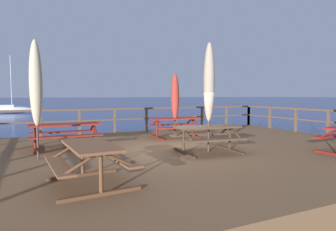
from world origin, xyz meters
TOP-DOWN VIEW (x-y plane):
  - ground_plane at (0.00, 0.00)m, footprint 600.00×600.00m
  - wooden_deck at (0.00, 0.00)m, footprint 13.94×9.87m
  - railing_waterside_far at (0.00, 4.79)m, footprint 13.74×0.10m
  - railing_side_right at (6.82, -0.00)m, footprint 0.10×9.67m
  - picnic_table_mid_left at (-3.03, -2.41)m, footprint 1.53×1.80m
  - picnic_table_mid_right at (1.08, 2.40)m, footprint 1.97×1.50m
  - picnic_table_back_left at (0.60, -0.71)m, footprint 1.98×1.56m
  - picnic_table_front_left at (-3.11, 1.74)m, footprint 2.12×1.43m
  - patio_umbrella_short_front at (-3.91, 0.36)m, footprint 0.32×0.32m
  - patio_umbrella_tall_back_left at (1.04, 2.33)m, footprint 0.32×0.32m
  - patio_umbrella_tall_back_right at (0.67, -0.66)m, footprint 0.32×0.32m
  - sailboat_distant at (-7.18, 36.09)m, footprint 6.08×2.01m

SIDE VIEW (x-z plane):
  - ground_plane at x=0.00m, z-range 0.00..0.00m
  - wooden_deck at x=0.00m, z-range 0.00..0.76m
  - sailboat_distant at x=-7.18m, z-range -3.35..4.37m
  - picnic_table_mid_left at x=-3.03m, z-range 0.92..1.70m
  - picnic_table_back_left at x=0.60m, z-range 0.93..1.70m
  - picnic_table_mid_right at x=1.08m, z-range 0.93..1.70m
  - picnic_table_front_left at x=-3.11m, z-range 0.93..1.71m
  - railing_waterside_far at x=0.00m, z-range 0.95..2.04m
  - railing_side_right at x=6.82m, z-range 0.95..2.04m
  - patio_umbrella_tall_back_left at x=1.04m, z-range 1.10..3.62m
  - patio_umbrella_short_front at x=-3.91m, z-range 1.18..4.26m
  - patio_umbrella_tall_back_right at x=0.67m, z-range 1.19..4.38m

